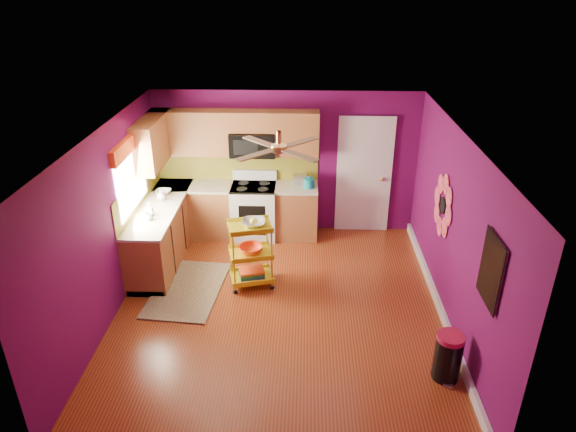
{
  "coord_description": "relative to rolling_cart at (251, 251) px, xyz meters",
  "views": [
    {
      "loc": [
        0.33,
        -5.88,
        4.31
      ],
      "look_at": [
        0.11,
        0.4,
        1.25
      ],
      "focal_mm": 32.0,
      "sensor_mm": 36.0,
      "label": 1
    }
  ],
  "objects": [
    {
      "name": "teal_kettle",
      "position": [
        0.83,
        1.56,
        0.45
      ],
      "size": [
        0.18,
        0.18,
        0.21
      ],
      "color": "#12818B",
      "rests_on": "lower_cabinets"
    },
    {
      "name": "rolling_cart",
      "position": [
        0.0,
        0.0,
        0.0
      ],
      "size": [
        0.71,
        0.58,
        1.11
      ],
      "color": "gold",
      "rests_on": "ground"
    },
    {
      "name": "right_wall_art",
      "position": [
        2.66,
        -0.93,
        0.87
      ],
      "size": [
        0.04,
        2.74,
        1.04
      ],
      "color": "black",
      "rests_on": "ground"
    },
    {
      "name": "electric_range",
      "position": [
        -0.12,
        1.58,
        -0.09
      ],
      "size": [
        0.76,
        0.66,
        1.13
      ],
      "color": "white",
      "rests_on": "ground"
    },
    {
      "name": "trash_can",
      "position": [
        2.43,
        -1.85,
        -0.27
      ],
      "size": [
        0.39,
        0.4,
        0.6
      ],
      "color": "black",
      "rests_on": "ground"
    },
    {
      "name": "soap_bottle_b",
      "position": [
        -1.53,
        0.95,
        0.46
      ],
      "size": [
        0.14,
        0.14,
        0.18
      ],
      "primitive_type": "imported",
      "color": "white",
      "rests_on": "lower_cabinets"
    },
    {
      "name": "ground",
      "position": [
        0.43,
        -0.59,
        -0.57
      ],
      "size": [
        5.0,
        5.0,
        0.0
      ],
      "primitive_type": "plane",
      "color": "maroon",
      "rests_on": "ground"
    },
    {
      "name": "toaster",
      "position": [
        0.68,
        1.68,
        0.46
      ],
      "size": [
        0.22,
        0.15,
        0.18
      ],
      "primitive_type": "cube",
      "color": "beige",
      "rests_on": "lower_cabinets"
    },
    {
      "name": "counter_cup",
      "position": [
        -1.53,
        0.24,
        0.42
      ],
      "size": [
        0.13,
        0.13,
        0.11
      ],
      "primitive_type": "imported",
      "color": "white",
      "rests_on": "lower_cabinets"
    },
    {
      "name": "room_envelope",
      "position": [
        0.46,
        -0.59,
        1.06
      ],
      "size": [
        4.54,
        5.04,
        2.52
      ],
      "color": "#5F0A4D",
      "rests_on": "ground"
    },
    {
      "name": "lower_cabinets",
      "position": [
        -0.91,
        1.22,
        -0.14
      ],
      "size": [
        2.81,
        2.31,
        0.94
      ],
      "color": "brown",
      "rests_on": "ground"
    },
    {
      "name": "upper_cabinetry",
      "position": [
        -0.81,
        1.58,
        1.23
      ],
      "size": [
        2.8,
        2.3,
        1.26
      ],
      "color": "brown",
      "rests_on": "ground"
    },
    {
      "name": "ceiling_fan",
      "position": [
        0.43,
        -0.39,
        1.72
      ],
      "size": [
        1.01,
        1.01,
        0.26
      ],
      "color": "#BF8C3F",
      "rests_on": "ground"
    },
    {
      "name": "left_window",
      "position": [
        -1.78,
        0.46,
        1.17
      ],
      "size": [
        0.08,
        1.35,
        1.08
      ],
      "color": "white",
      "rests_on": "ground"
    },
    {
      "name": "shag_rug",
      "position": [
        -0.95,
        -0.18,
        -0.56
      ],
      "size": [
        1.09,
        1.63,
        0.02
      ],
      "primitive_type": "cube",
      "rotation": [
        0.0,
        0.0,
        -0.09
      ],
      "color": "black",
      "rests_on": "ground"
    },
    {
      "name": "panel_door",
      "position": [
        1.79,
        1.87,
        0.45
      ],
      "size": [
        0.95,
        0.11,
        2.15
      ],
      "color": "white",
      "rests_on": "ground"
    },
    {
      "name": "counter_dish",
      "position": [
        -1.57,
        1.21,
        0.4
      ],
      "size": [
        0.25,
        0.25,
        0.06
      ],
      "primitive_type": "imported",
      "color": "white",
      "rests_on": "lower_cabinets"
    },
    {
      "name": "soap_bottle_a",
      "position": [
        -1.56,
        0.4,
        0.47
      ],
      "size": [
        0.09,
        0.1,
        0.21
      ],
      "primitive_type": "imported",
      "color": "#EA3F72",
      "rests_on": "lower_cabinets"
    }
  ]
}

